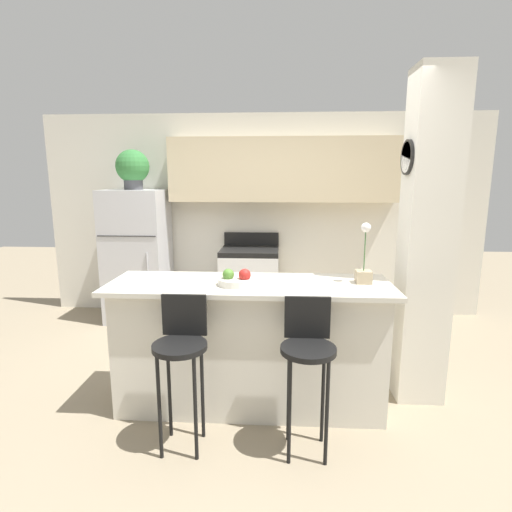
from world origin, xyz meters
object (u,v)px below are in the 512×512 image
bar_stool_right (308,352)px  trash_bin (181,310)px  bar_stool_left (181,349)px  fruit_bowl (237,280)px  refrigerator (138,256)px  orchid_vase (364,266)px  potted_plant_on_fridge (133,168)px  stove_range (250,284)px

bar_stool_right → trash_bin: (-1.37, 2.18, -0.49)m
bar_stool_left → fruit_bowl: bearing=54.0°
refrigerator → trash_bin: refrigerator is taller
orchid_vase → fruit_bowl: 0.94m
bar_stool_right → trash_bin: size_ratio=2.65×
fruit_bowl → trash_bin: 2.12m
refrigerator → bar_stool_right: (1.95, -2.40, -0.13)m
orchid_vase → trash_bin: (-1.81, 1.63, -0.93)m
potted_plant_on_fridge → trash_bin: (0.58, -0.22, -1.69)m
bar_stool_right → stove_range: bearing=102.8°
stove_range → bar_stool_left: size_ratio=1.06×
stove_range → trash_bin: (-0.82, -0.25, -0.27)m
stove_range → potted_plant_on_fridge: 1.99m
bar_stool_left → potted_plant_on_fridge: 2.92m
stove_range → fruit_bowl: fruit_bowl is taller
stove_range → trash_bin: size_ratio=2.82×
bar_stool_left → potted_plant_on_fridge: (-1.14, 2.40, 1.20)m
bar_stool_left → orchid_vase: size_ratio=2.24×
orchid_vase → trash_bin: orchid_vase is taller
stove_range → bar_stool_right: 2.50m
fruit_bowl → bar_stool_left: bearing=-126.0°
refrigerator → stove_range: size_ratio=1.52×
fruit_bowl → bar_stool_right: bearing=-41.4°
orchid_vase → fruit_bowl: size_ratio=1.64×
potted_plant_on_fridge → trash_bin: bearing=-21.1°
bar_stool_left → trash_bin: bar_stool_left is taller
bar_stool_right → bar_stool_left: bearing=180.0°
refrigerator → potted_plant_on_fridge: (-0.00, 0.00, 1.07)m
refrigerator → stove_range: bearing=1.0°
stove_range → orchid_vase: bearing=-62.3°
stove_range → bar_stool_right: bearing=-77.2°
refrigerator → orchid_vase: bearing=-37.9°
potted_plant_on_fridge → bar_stool_right: bearing=-51.0°
refrigerator → bar_stool_left: size_ratio=1.61×
bar_stool_left → potted_plant_on_fridge: potted_plant_on_fridge is taller
bar_stool_left → potted_plant_on_fridge: size_ratio=2.14×
bar_stool_right → trash_bin: bearing=122.1°
refrigerator → potted_plant_on_fridge: size_ratio=3.43×
refrigerator → bar_stool_right: refrigerator is taller
stove_range → trash_bin: stove_range is taller
stove_range → potted_plant_on_fridge: (-1.40, -0.02, 1.42)m
refrigerator → orchid_vase: refrigerator is taller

